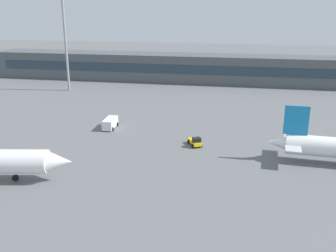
{
  "coord_description": "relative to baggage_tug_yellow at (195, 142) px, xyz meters",
  "views": [
    {
      "loc": [
        8.02,
        -25.52,
        24.0
      ],
      "look_at": [
        -4.9,
        40.0,
        3.0
      ],
      "focal_mm": 40.63,
      "sensor_mm": 36.0,
      "label": 1
    }
  ],
  "objects": [
    {
      "name": "service_van_white",
      "position": [
        -18.54,
        6.9,
        0.31
      ],
      "size": [
        2.52,
        5.29,
        2.08
      ],
      "color": "white",
      "rests_on": "ground_plane"
    },
    {
      "name": "floodlight_tower_west",
      "position": [
        -43.12,
        39.96,
        15.44
      ],
      "size": [
        3.2,
        0.8,
        28.36
      ],
      "color": "gray",
      "rests_on": "ground_plane"
    },
    {
      "name": "terminal_building",
      "position": [
        -0.37,
        61.05,
        3.7
      ],
      "size": [
        153.88,
        12.13,
        9.0
      ],
      "color": "#4C5156",
      "rests_on": "ground_plane"
    },
    {
      "name": "ground_plane",
      "position": [
        -0.37,
        1.34,
        -0.8
      ],
      "size": [
        400.0,
        400.0,
        0.0
      ],
      "primitive_type": "plane",
      "color": "slate"
    },
    {
      "name": "baggage_tug_yellow",
      "position": [
        0.0,
        0.0,
        0.0
      ],
      "size": [
        3.02,
        3.89,
        1.75
      ],
      "color": "yellow",
      "rests_on": "ground_plane"
    }
  ]
}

